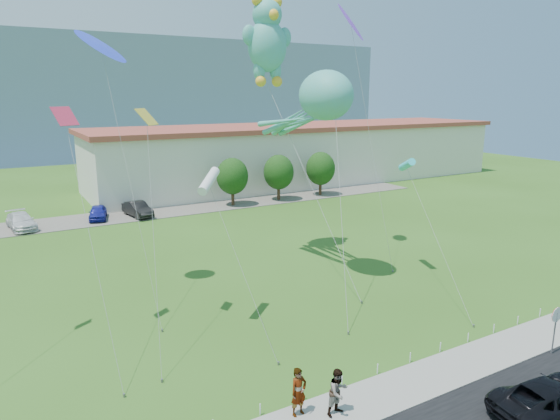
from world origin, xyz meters
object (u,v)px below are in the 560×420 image
object	(u,v)px
parked_car_blue	(98,212)
parked_car_black	(138,209)
teddy_bear_kite	(267,39)
warehouse	(304,153)
octopus_kite	(317,105)
stop_sign	(556,319)
suv	(553,399)
parked_car_white	(21,221)
pedestrian_left	(299,392)
pedestrian_right	(338,392)

from	to	relation	value
parked_car_blue	parked_car_black	world-z (taller)	parked_car_black
parked_car_blue	teddy_bear_kite	bearing A→B (deg)	-49.24
warehouse	octopus_kite	xyz separation A→B (m)	(-20.41, -33.23, 7.56)
parked_car_blue	parked_car_black	xyz separation A→B (m)	(3.82, -0.72, 0.07)
warehouse	parked_car_blue	xyz separation A→B (m)	(-30.56, -9.19, -3.37)
parked_car_black	stop_sign	bearing A→B (deg)	-84.48
warehouse	suv	xyz separation A→B (m)	(-21.12, -51.09, -3.35)
suv	parked_car_white	distance (m)	44.71
stop_sign	parked_car_white	bearing A→B (deg)	118.46
parked_car_white	parked_car_blue	xyz separation A→B (m)	(6.93, 0.29, -0.05)
warehouse	parked_car_white	bearing A→B (deg)	-165.80
warehouse	stop_sign	world-z (taller)	warehouse
suv	parked_car_white	size ratio (longest dim) A/B	1.01
suv	teddy_bear_kite	bearing A→B (deg)	6.56
pedestrian_left	parked_car_blue	distance (m)	36.94
warehouse	pedestrian_left	world-z (taller)	warehouse
pedestrian_left	octopus_kite	distance (m)	19.11
parked_car_white	parked_car_black	xyz separation A→B (m)	(10.75, -0.43, 0.02)
warehouse	stop_sign	distance (m)	51.00
pedestrian_right	parked_car_black	world-z (taller)	pedestrian_right
warehouse	teddy_bear_kite	size ratio (longest dim) A/B	3.18
parked_car_blue	teddy_bear_kite	size ratio (longest dim) A/B	0.21
parked_car_blue	pedestrian_left	bearing A→B (deg)	-75.48
stop_sign	suv	distance (m)	5.56
pedestrian_left	warehouse	bearing A→B (deg)	50.61
parked_car_white	suv	bearing A→B (deg)	-76.21
warehouse	parked_car_black	size ratio (longest dim) A/B	13.16
parked_car_white	teddy_bear_kite	size ratio (longest dim) A/B	0.27
parked_car_white	teddy_bear_kite	distance (m)	28.96
octopus_kite	stop_sign	bearing A→B (deg)	-75.36
parked_car_white	parked_car_blue	distance (m)	6.93
teddy_bear_kite	pedestrian_right	bearing A→B (deg)	-111.00
pedestrian_left	octopus_kite	xyz separation A→B (m)	(9.32, 12.89, 10.59)
parked_car_blue	parked_car_white	bearing A→B (deg)	-164.34
octopus_kite	parked_car_white	bearing A→B (deg)	125.72
warehouse	suv	size ratio (longest dim) A/B	11.79
pedestrian_right	parked_car_blue	size ratio (longest dim) A/B	0.47
suv	pedestrian_right	size ratio (longest dim) A/B	2.71
pedestrian_left	teddy_bear_kite	world-z (taller)	teddy_bear_kite
pedestrian_right	pedestrian_left	bearing A→B (deg)	143.79
stop_sign	pedestrian_right	distance (m)	11.97
parked_car_blue	octopus_kite	world-z (taller)	octopus_kite
suv	pedestrian_left	distance (m)	9.95
parked_car_white	parked_car_black	size ratio (longest dim) A/B	1.10
warehouse	stop_sign	size ratio (longest dim) A/B	24.40
stop_sign	parked_car_white	size ratio (longest dim) A/B	0.49
pedestrian_left	parked_car_black	xyz separation A→B (m)	(2.99, 36.21, -0.26)
parked_car_white	parked_car_black	distance (m)	10.75
stop_sign	parked_car_black	distance (m)	39.65
warehouse	parked_car_white	distance (m)	38.81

